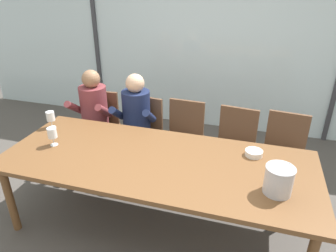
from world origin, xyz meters
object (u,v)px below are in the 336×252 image
Objects in this scene: wine_glass_near_bucket at (52,134)px; person_navy_polo at (135,119)px; chair_right_of_center at (235,142)px; chair_left_of_center at (143,128)px; ice_bucket_primary at (279,180)px; dining_table at (156,165)px; chair_center at (184,133)px; chair_near_window_right at (284,148)px; tasting_bowl at (254,153)px; person_maroon_top at (92,114)px; wine_glass_by_left_taster at (50,116)px; chair_near_curtain at (100,122)px.

person_navy_polo is at bearing 62.44° from wine_glass_near_bucket.
chair_left_of_center is at bearing -174.21° from chair_right_of_center.
chair_left_of_center and chair_right_of_center have the same top height.
ice_bucket_primary is at bearing -29.24° from chair_left_of_center.
dining_table is 1.09m from chair_left_of_center.
chair_center is 0.59m from chair_right_of_center.
chair_right_of_center and chair_near_window_right have the same top height.
tasting_bowl is at bearing 20.55° from dining_table.
person_maroon_top reaches higher than wine_glass_near_bucket.
person_navy_polo is 6.78× the size of wine_glass_by_left_taster.
person_navy_polo is 6.78× the size of wine_glass_near_bucket.
person_maroon_top is at bearing -158.82° from chair_left_of_center.
ice_bucket_primary reaches higher than tasting_bowl.
person_maroon_top reaches higher than chair_near_window_right.
dining_table is 0.85m from tasting_bowl.
person_maroon_top is (-1.09, -0.17, 0.17)m from chair_center.
wine_glass_by_left_taster is (-1.23, -0.71, 0.35)m from chair_center.
chair_near_curtain is 0.58m from chair_left_of_center.
chair_right_of_center is 1.22m from ice_bucket_primary.
wine_glass_by_left_taster reaches higher than chair_center.
chair_near_curtain is at bearing 150.81° from ice_bucket_primary.
chair_center and chair_right_of_center have the same top height.
chair_near_window_right is 2.34m from wine_glass_near_bucket.
wine_glass_by_left_taster is (-1.23, 0.27, 0.18)m from dining_table.
person_navy_polo is 7.78× the size of tasting_bowl.
chair_near_curtain reaches higher than tasting_bowl.
chair_right_of_center is (0.59, -0.05, 0.00)m from chair_center.
wine_glass_by_left_taster is 0.40m from wine_glass_near_bucket.
ice_bucket_primary is at bearing -33.59° from chair_near_curtain.
wine_glass_by_left_taster is at bearing 167.58° from dining_table.
chair_near_curtain is 1.08m from chair_center.
wine_glass_near_bucket reaches higher than chair_center.
person_navy_polo is at bearing -20.90° from chair_near_curtain.
chair_left_of_center is at bearing -173.82° from chair_center.
chair_near_window_right is at bearing 7.79° from chair_left_of_center.
chair_near_curtain is 1.00× the size of chair_right_of_center.
wine_glass_near_bucket is at bearing -177.48° from dining_table.
wine_glass_by_left_taster is at bearing -179.22° from tasting_bowl.
chair_center is 0.73× the size of person_maroon_top.
person_maroon_top is at bearing 143.20° from dining_table.
dining_table is 3.11× the size of chair_left_of_center.
chair_near_window_right is (1.60, -0.01, 0.00)m from chair_left_of_center.
chair_left_of_center is 4.94× the size of wine_glass_by_left_taster.
chair_near_curtain is (-1.07, 0.97, -0.17)m from dining_table.
chair_near_curtain is at bearing -174.41° from chair_near_window_right.
ice_bucket_primary reaches higher than dining_table.
chair_left_of_center is 1.00× the size of chair_center.
chair_left_of_center is at bearing 117.70° from dining_table.
tasting_bowl is at bearing -24.20° from chair_near_curtain.
chair_near_window_right is (1.11, 0.94, -0.17)m from dining_table.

